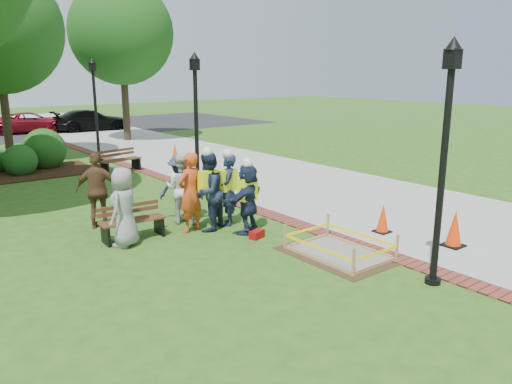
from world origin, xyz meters
TOP-DOWN VIEW (x-y plane):
  - ground at (0.00, 0.00)m, footprint 100.00×100.00m
  - sidewalk at (5.00, 10.00)m, footprint 6.00×60.00m
  - brick_edging at (1.75, 10.00)m, footprint 0.50×60.00m
  - wet_concrete_pad at (1.00, -0.96)m, footprint 1.70×2.30m
  - bench_near at (-1.95, 2.58)m, footprint 1.48×0.57m
  - bench_far at (0.95, 10.06)m, footprint 1.67×0.83m
  - cone_front at (3.29, -2.17)m, footprint 0.42×0.42m
  - cone_back at (2.87, -0.60)m, footprint 0.36×0.36m
  - cone_far at (3.78, 10.99)m, footprint 0.39×0.39m
  - toolbox at (0.30, 0.91)m, footprint 0.41×0.30m
  - lamp_near at (1.25, -3.00)m, footprint 0.28×0.28m
  - lamp_mid at (1.25, 5.00)m, footprint 0.28×0.28m
  - lamp_far at (1.25, 13.00)m, footprint 0.28×0.28m
  - tree_right at (4.98, 18.52)m, footprint 5.46×5.46m
  - shrub_c at (-2.10, 11.96)m, footprint 1.21×1.21m
  - shrub_d at (-0.98, 12.87)m, footprint 1.67×1.67m
  - shrub_e at (-2.61, 13.06)m, footprint 0.93×0.93m
  - casual_person_a at (-2.25, 2.29)m, footprint 0.66×0.62m
  - casual_person_b at (-0.61, 2.30)m, footprint 0.69×0.54m
  - casual_person_c at (-0.41, 3.00)m, footprint 0.63×0.67m
  - casual_person_d at (-2.21, 3.88)m, footprint 0.70×0.64m
  - casual_person_e at (-0.33, 3.22)m, footprint 0.64×0.61m
  - hivis_worker_a at (0.39, 1.38)m, footprint 0.61×0.52m
  - hivis_worker_b at (0.40, 2.19)m, footprint 0.62×0.66m
  - hivis_worker_c at (-0.22, 2.11)m, footprint 0.71×0.63m
  - parked_car_c at (1.78, 25.39)m, footprint 2.71×4.53m
  - parked_car_d at (5.04, 24.28)m, footprint 2.25×4.59m

SIDE VIEW (x-z plane):
  - ground at x=0.00m, z-range 0.00..0.00m
  - shrub_c at x=-2.10m, z-range -0.61..0.61m
  - shrub_d at x=-0.98m, z-range -0.84..0.84m
  - shrub_e at x=-2.61m, z-range -0.47..0.47m
  - parked_car_c at x=1.78m, z-range -0.69..0.69m
  - parked_car_d at x=5.04m, z-range -0.73..0.73m
  - sidewalk at x=5.00m, z-range 0.00..0.02m
  - brick_edging at x=1.75m, z-range 0.00..0.03m
  - toolbox at x=0.30m, z-range 0.00..0.18m
  - wet_concrete_pad at x=1.00m, z-range -0.04..0.51m
  - bench_near at x=-1.95m, z-range -0.14..0.64m
  - bench_far at x=0.95m, z-range -0.16..0.71m
  - cone_back at x=2.87m, z-range -0.01..0.69m
  - cone_far at x=3.78m, z-range -0.01..0.75m
  - cone_front at x=3.29m, z-range -0.02..0.82m
  - casual_person_e at x=-0.33m, z-range 0.00..1.69m
  - casual_person_a at x=-2.25m, z-range 0.00..1.73m
  - casual_person_c at x=-0.41m, z-range 0.00..1.77m
  - hivis_worker_a at x=0.39m, z-range 0.00..1.78m
  - casual_person_d at x=-2.21m, z-range 0.00..1.85m
  - hivis_worker_b at x=0.40m, z-range -0.01..1.89m
  - casual_person_b at x=-0.61m, z-range 0.00..1.89m
  - hivis_worker_c at x=-0.22m, z-range -0.02..2.00m
  - lamp_near at x=1.25m, z-range 0.35..4.61m
  - lamp_mid at x=1.25m, z-range 0.35..4.61m
  - lamp_far at x=1.25m, z-range 0.35..4.61m
  - tree_right at x=4.98m, z-range 1.48..9.93m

